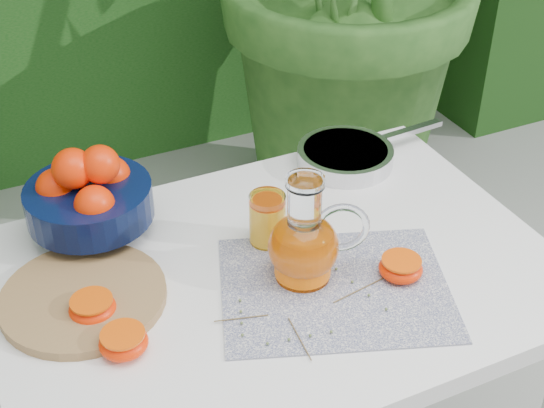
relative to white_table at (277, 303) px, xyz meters
name	(u,v)px	position (x,y,z in m)	size (l,w,h in m)	color
white_table	(277,303)	(0.00, 0.00, 0.00)	(1.00, 0.70, 0.75)	white
placemat	(335,288)	(0.07, -0.09, 0.08)	(0.39, 0.31, 0.00)	#0C1447
cutting_board	(83,297)	(-0.33, 0.06, 0.09)	(0.28, 0.28, 0.02)	olive
fruit_bowl	(88,194)	(-0.27, 0.25, 0.17)	(0.24, 0.24, 0.19)	black
juice_pitcher	(305,244)	(0.03, -0.04, 0.16)	(0.19, 0.16, 0.20)	white
juice_tumbler	(267,220)	(0.02, 0.08, 0.13)	(0.09, 0.09, 0.10)	white
saute_pan	(347,155)	(0.29, 0.26, 0.10)	(0.37, 0.22, 0.04)	silver
orange_halves	(211,304)	(-0.15, -0.06, 0.10)	(0.60, 0.21, 0.04)	#FF2D02
thyme_sprigs	(304,313)	(-0.01, -0.13, 0.09)	(0.32, 0.18, 0.01)	brown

